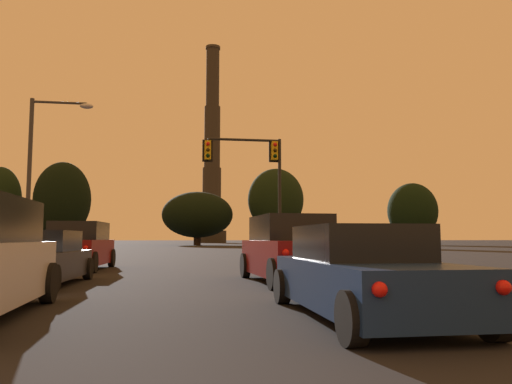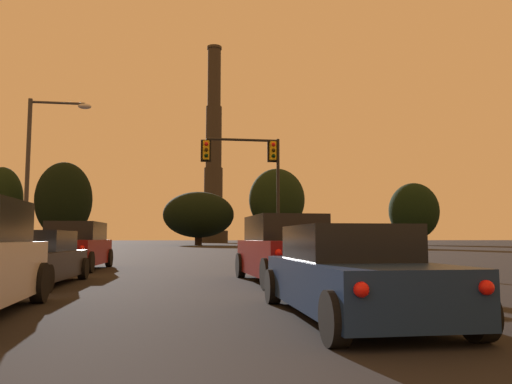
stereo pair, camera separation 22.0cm
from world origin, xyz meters
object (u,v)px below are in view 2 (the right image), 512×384
Objects in this scene: suv_right_lane_second at (285,250)px; smokestack at (214,164)px; suv_left_lane_front at (76,247)px; street_lamp at (38,161)px; sedan_left_lane_second at (33,260)px; traffic_light_overhead_right at (254,168)px; sedan_right_lane_third at (351,274)px.

suv_right_lane_second is 124.04m from smokestack.
suv_left_lane_front is 9.62m from suv_right_lane_second.
smokestack is (15.42, 111.04, 16.60)m from street_lamp.
smokestack reaches higher than sedan_left_lane_second.
smokestack is (4.64, 108.69, 16.35)m from traffic_light_overhead_right.
street_lamp is at bearing 123.74° from suv_left_lane_front.
suv_left_lane_front is 6.61m from sedan_left_lane_second.
smokestack is at bearing 82.09° from street_lamp.
sedan_right_lane_third is at bearing -95.06° from suv_right_lane_second.
sedan_left_lane_second is 124.49m from smokestack.
suv_left_lane_front is 1.05× the size of sedan_left_lane_second.
suv_left_lane_front is at bearing 117.09° from sedan_right_lane_third.
suv_right_lane_second is 1.05× the size of sedan_left_lane_second.
sedan_right_lane_third is 20.21m from street_lamp.
suv_left_lane_front is at bearing -96.26° from smokestack.
street_lamp reaches higher than sedan_left_lane_second.
suv_left_lane_front is at bearing -139.66° from traffic_light_overhead_right.
sedan_left_lane_second is at bearing -120.11° from traffic_light_overhead_right.
street_lamp is at bearing 106.71° from sedan_left_lane_second.
suv_right_lane_second is at bearing 87.37° from sedan_right_lane_third.
suv_left_lane_front is at bearing 93.66° from sedan_left_lane_second.
suv_right_lane_second is at bearing -92.69° from smokestack.
traffic_light_overhead_right reaches higher than suv_left_lane_front.
traffic_light_overhead_right is 110.01m from smokestack.
traffic_light_overhead_right is 0.12× the size of smokestack.
street_lamp is (-10.78, -2.36, -0.25)m from traffic_light_overhead_right.
suv_left_lane_front is 1.05× the size of sedan_right_lane_third.
sedan_right_lane_third is 0.09× the size of smokestack.
smokestack is at bearing 87.55° from traffic_light_overhead_right.
smokestack is at bearing 85.73° from sedan_left_lane_second.
street_lamp is (-9.68, 11.14, 3.99)m from suv_right_lane_second.
suv_right_lane_second is 0.09× the size of smokestack.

